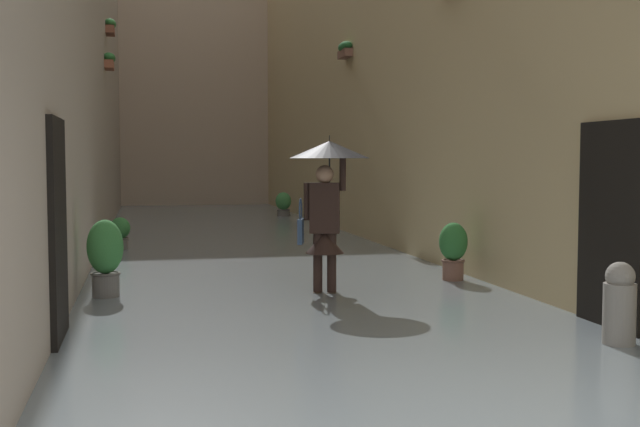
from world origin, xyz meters
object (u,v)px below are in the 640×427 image
object	(u,v)px
person_wading	(327,184)
mooring_bollard	(619,308)
potted_plant_near_right	(120,234)
potted_plant_far_left	(453,251)
potted_plant_far_right	(105,257)
potted_plant_mid_left	(283,205)

from	to	relation	value
person_wading	mooring_bollard	bearing A→B (deg)	120.25
potted_plant_near_right	potted_plant_far_left	distance (m)	6.88
potted_plant_far_right	mooring_bollard	bearing A→B (deg)	142.35
potted_plant_mid_left	mooring_bollard	distance (m)	17.05
potted_plant_far_left	mooring_bollard	xyz separation A→B (m)	(-0.01, 4.01, -0.08)
person_wading	mooring_bollard	xyz separation A→B (m)	(-1.99, 3.41, -1.07)
person_wading	potted_plant_mid_left	bearing A→B (deg)	-97.57
person_wading	potted_plant_far_left	size ratio (longest dim) A/B	2.31
potted_plant_mid_left	mooring_bollard	xyz separation A→B (m)	(-0.18, 17.05, -0.01)
potted_plant_far_left	mooring_bollard	size ratio (longest dim) A/B	1.06
person_wading	potted_plant_far_left	distance (m)	2.29
potted_plant_mid_left	person_wading	bearing A→B (deg)	82.43
person_wading	potted_plant_near_right	world-z (taller)	person_wading
person_wading	potted_plant_far_left	bearing A→B (deg)	-163.04
potted_plant_mid_left	mooring_bollard	bearing A→B (deg)	90.59
potted_plant_far_right	person_wading	bearing A→B (deg)	174.55
mooring_bollard	potted_plant_near_right	bearing A→B (deg)	-62.28
potted_plant_mid_left	potted_plant_far_right	xyz separation A→B (m)	(4.59, 13.38, 0.15)
potted_plant_far_left	potted_plant_far_right	bearing A→B (deg)	4.08
person_wading	potted_plant_near_right	size ratio (longest dim) A/B	2.99
person_wading	potted_plant_far_right	distance (m)	2.93
potted_plant_far_left	mooring_bollard	bearing A→B (deg)	90.14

